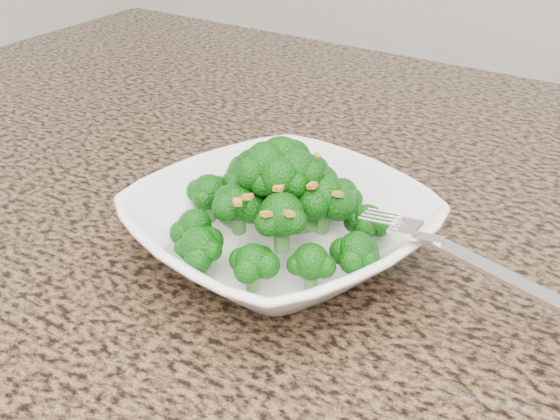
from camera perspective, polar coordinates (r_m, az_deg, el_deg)
The scene contains 5 objects.
granite_counter at distance 0.65m, azimuth 9.78°, elevation -3.87°, with size 1.64×1.04×0.03m, color brown.
bowl at distance 0.60m, azimuth 0.00°, elevation -1.69°, with size 0.24×0.24×0.06m, color white.
broccoli_pile at distance 0.57m, azimuth -0.00°, elevation 3.84°, with size 0.21×0.21×0.07m, color #0C5109, non-canonical shape.
garlic_topping at distance 0.55m, azimuth -0.00°, elevation 7.32°, with size 0.13×0.13×0.01m, color #B67B2C, non-canonical shape.
fork at distance 0.53m, azimuth 12.36°, elevation -2.44°, with size 0.20×0.03×0.01m, color silver, non-canonical shape.
Camera 1 is at (0.20, -0.21, 1.24)m, focal length 45.00 mm.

